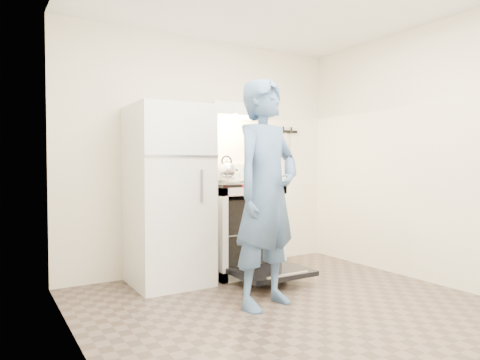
% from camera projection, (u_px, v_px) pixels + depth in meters
% --- Properties ---
extents(floor, '(3.60, 3.60, 0.00)m').
position_uv_depth(floor, '(315.00, 318.00, 3.18)').
color(floor, brown).
rests_on(floor, ground).
extents(back_wall, '(3.20, 0.02, 2.50)m').
position_uv_depth(back_wall, '(206.00, 155.00, 4.67)').
color(back_wall, beige).
rests_on(back_wall, ground).
extents(refrigerator, '(0.70, 0.70, 1.70)m').
position_uv_depth(refrigerator, '(168.00, 195.00, 4.09)').
color(refrigerator, white).
rests_on(refrigerator, floor).
extents(stove_body, '(0.76, 0.65, 0.92)m').
position_uv_depth(stove_body, '(239.00, 229.00, 4.54)').
color(stove_body, white).
rests_on(stove_body, floor).
extents(cooktop, '(0.76, 0.65, 0.03)m').
position_uv_depth(cooktop, '(239.00, 184.00, 4.53)').
color(cooktop, black).
rests_on(cooktop, stove_body).
extents(backsplash, '(0.76, 0.07, 0.20)m').
position_uv_depth(backsplash, '(226.00, 173.00, 4.76)').
color(backsplash, white).
rests_on(backsplash, cooktop).
extents(oven_door, '(0.70, 0.54, 0.04)m').
position_uv_depth(oven_door, '(272.00, 272.00, 4.04)').
color(oven_door, black).
rests_on(oven_door, floor).
extents(oven_rack, '(0.60, 0.52, 0.01)m').
position_uv_depth(oven_rack, '(239.00, 231.00, 4.54)').
color(oven_rack, slate).
rests_on(oven_rack, stove_body).
extents(range_hood, '(0.76, 0.50, 0.12)m').
position_uv_depth(range_hood, '(236.00, 112.00, 4.56)').
color(range_hood, white).
rests_on(range_hood, back_wall).
extents(knife_strip, '(0.40, 0.02, 0.03)m').
position_uv_depth(knife_strip, '(284.00, 131.00, 5.19)').
color(knife_strip, black).
rests_on(knife_strip, back_wall).
extents(pizza_stone, '(0.33, 0.33, 0.02)m').
position_uv_depth(pizza_stone, '(232.00, 230.00, 4.51)').
color(pizza_stone, '#8B6646').
rests_on(pizza_stone, oven_rack).
extents(tea_kettle, '(0.24, 0.20, 0.29)m').
position_uv_depth(tea_kettle, '(227.00, 169.00, 4.58)').
color(tea_kettle, silver).
rests_on(tea_kettle, cooktop).
extents(utensil_jar, '(0.10, 0.10, 0.13)m').
position_uv_depth(utensil_jar, '(272.00, 174.00, 4.56)').
color(utensil_jar, silver).
rests_on(utensil_jar, cooktop).
extents(person, '(0.76, 0.59, 1.83)m').
position_uv_depth(person, '(267.00, 193.00, 3.43)').
color(person, '#364C6D').
rests_on(person, floor).
extents(dutch_oven, '(0.34, 0.27, 0.23)m').
position_uv_depth(dutch_oven, '(260.00, 188.00, 3.84)').
color(dutch_oven, red).
rests_on(dutch_oven, person).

